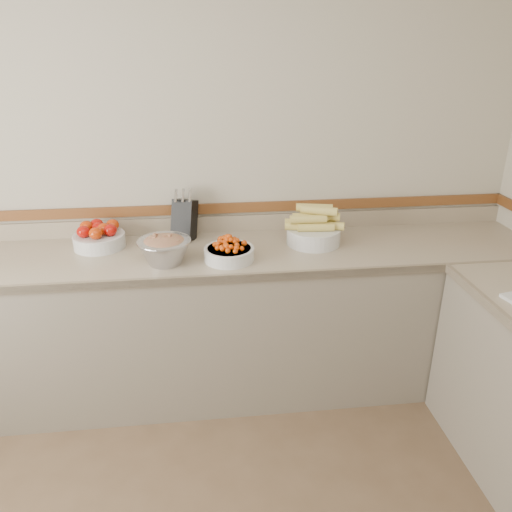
{
  "coord_description": "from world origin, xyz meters",
  "views": [
    {
      "loc": [
        0.08,
        -0.89,
        1.96
      ],
      "look_at": [
        0.35,
        1.35,
        1.0
      ],
      "focal_mm": 35.0,
      "sensor_mm": 36.0,
      "label": 1
    }
  ],
  "objects": [
    {
      "name": "back_wall",
      "position": [
        0.0,
        2.0,
        1.3
      ],
      "size": [
        4.0,
        0.0,
        4.0
      ],
      "primitive_type": "plane",
      "rotation": [
        1.57,
        0.0,
        0.0
      ],
      "color": "#B5AC96",
      "rests_on": "ground_plane"
    },
    {
      "name": "counter_back",
      "position": [
        0.0,
        1.68,
        0.45
      ],
      "size": [
        4.0,
        0.65,
        1.08
      ],
      "color": "gray",
      "rests_on": "ground_plane"
    },
    {
      "name": "knife_block",
      "position": [
        -0.01,
        1.9,
        1.02
      ],
      "size": [
        0.18,
        0.19,
        0.3
      ],
      "color": "black",
      "rests_on": "counter_back"
    },
    {
      "name": "tomato_bowl",
      "position": [
        -0.48,
        1.82,
        0.96
      ],
      "size": [
        0.29,
        0.29,
        0.14
      ],
      "color": "silver",
      "rests_on": "counter_back"
    },
    {
      "name": "cherry_tomato_bowl",
      "position": [
        0.23,
        1.55,
        0.95
      ],
      "size": [
        0.27,
        0.27,
        0.15
      ],
      "color": "silver",
      "rests_on": "counter_back"
    },
    {
      "name": "corn_bowl",
      "position": [
        0.73,
        1.73,
        0.98
      ],
      "size": [
        0.34,
        0.31,
        0.23
      ],
      "color": "silver",
      "rests_on": "counter_back"
    },
    {
      "name": "rhubarb_bowl",
      "position": [
        -0.11,
        1.54,
        0.98
      ],
      "size": [
        0.28,
        0.28,
        0.16
      ],
      "color": "#B2B2BA",
      "rests_on": "counter_back"
    }
  ]
}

